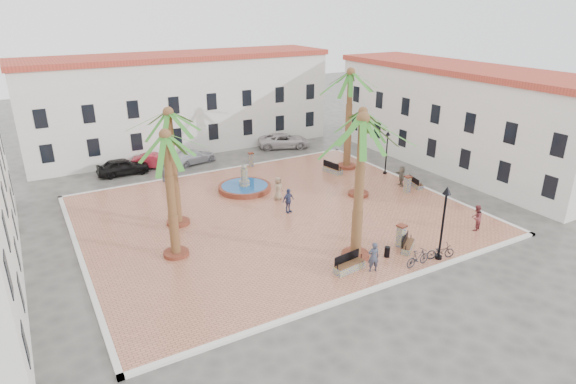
% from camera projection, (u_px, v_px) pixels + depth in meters
% --- Properties ---
extents(ground, '(120.00, 120.00, 0.00)m').
position_uv_depth(ground, '(276.00, 215.00, 34.20)').
color(ground, '#56544F').
rests_on(ground, ground).
extents(plaza, '(26.00, 22.00, 0.15)m').
position_uv_depth(plaza, '(276.00, 214.00, 34.18)').
color(plaza, '#BC7053').
rests_on(plaza, ground).
extents(kerb_n, '(26.30, 0.30, 0.16)m').
position_uv_depth(kerb_n, '(218.00, 171.00, 43.07)').
color(kerb_n, silver).
rests_on(kerb_n, ground).
extents(kerb_s, '(26.30, 0.30, 0.16)m').
position_uv_depth(kerb_s, '(375.00, 289.00, 25.28)').
color(kerb_s, silver).
rests_on(kerb_s, ground).
extents(kerb_e, '(0.30, 22.30, 0.16)m').
position_uv_depth(kerb_e, '(413.00, 183.00, 40.15)').
color(kerb_e, silver).
rests_on(kerb_e, ground).
extents(kerb_w, '(0.30, 22.30, 0.16)m').
position_uv_depth(kerb_w, '(81.00, 259.00, 28.20)').
color(kerb_w, silver).
rests_on(kerb_w, ground).
extents(building_north, '(30.40, 7.40, 9.50)m').
position_uv_depth(building_north, '(182.00, 102.00, 48.63)').
color(building_north, silver).
rests_on(building_north, ground).
extents(building_east, '(7.40, 26.40, 9.00)m').
position_uv_depth(building_east, '(460.00, 117.00, 43.36)').
color(building_east, silver).
rests_on(building_east, ground).
extents(fountain, '(4.19, 4.19, 2.17)m').
position_uv_depth(fountain, '(245.00, 187.00, 38.33)').
color(fountain, brown).
rests_on(fountain, plaza).
extents(palm_nw, '(5.02, 5.02, 7.98)m').
position_uv_depth(palm_nw, '(169.00, 126.00, 30.10)').
color(palm_nw, brown).
rests_on(palm_nw, plaza).
extents(palm_sw, '(4.89, 4.89, 7.67)m').
position_uv_depth(palm_sw, '(166.00, 149.00, 26.16)').
color(palm_sw, brown).
rests_on(palm_sw, plaza).
extents(palm_s, '(5.35, 5.35, 8.64)m').
position_uv_depth(palm_s, '(362.00, 135.00, 25.67)').
color(palm_s, brown).
rests_on(palm_s, plaza).
extents(palm_e, '(5.16, 5.16, 6.92)m').
position_uv_depth(palm_e, '(362.00, 122.00, 35.34)').
color(palm_e, brown).
rests_on(palm_e, plaza).
extents(palm_ne, '(5.56, 5.56, 8.89)m').
position_uv_depth(palm_ne, '(350.00, 83.00, 40.96)').
color(palm_ne, brown).
rests_on(palm_ne, plaza).
extents(bench_s, '(1.97, 0.81, 1.01)m').
position_uv_depth(bench_s, '(349.00, 266.00, 26.77)').
color(bench_s, slate).
rests_on(bench_s, plaza).
extents(bench_se, '(1.66, 1.40, 0.89)m').
position_uv_depth(bench_se, '(408.00, 246.00, 29.06)').
color(bench_se, slate).
rests_on(bench_se, plaza).
extents(bench_e, '(0.83, 1.66, 0.84)m').
position_uv_depth(bench_e, '(415.00, 184.00, 39.00)').
color(bench_e, slate).
rests_on(bench_e, plaza).
extents(bench_ne, '(0.94, 2.06, 1.05)m').
position_uv_depth(bench_ne, '(333.00, 170.00, 42.24)').
color(bench_ne, slate).
rests_on(bench_ne, plaza).
extents(lamppost_s, '(0.49, 0.49, 4.51)m').
position_uv_depth(lamppost_s, '(444.00, 211.00, 27.02)').
color(lamppost_s, black).
rests_on(lamppost_s, plaza).
extents(lamppost_e, '(0.42, 0.42, 3.82)m').
position_uv_depth(lamppost_e, '(387.00, 145.00, 41.20)').
color(lamppost_e, black).
rests_on(lamppost_e, plaza).
extents(bollard_se, '(0.60, 0.60, 1.45)m').
position_uv_depth(bollard_se, '(401.00, 235.00, 29.26)').
color(bollard_se, slate).
rests_on(bollard_se, plaza).
extents(bollard_n, '(0.53, 0.53, 1.32)m').
position_uv_depth(bollard_n, '(251.00, 159.00, 43.71)').
color(bollard_n, slate).
rests_on(bollard_n, plaza).
extents(bollard_e, '(0.49, 0.49, 1.35)m').
position_uv_depth(bollard_e, '(408.00, 184.00, 37.73)').
color(bollard_e, slate).
rests_on(bollard_e, plaza).
extents(litter_bin, '(0.33, 0.33, 0.64)m').
position_uv_depth(litter_bin, '(387.00, 252.00, 28.23)').
color(litter_bin, black).
rests_on(litter_bin, plaza).
extents(cyclist_a, '(0.75, 0.61, 1.77)m').
position_uv_depth(cyclist_a, '(374.00, 257.00, 26.51)').
color(cyclist_a, '#34394B').
rests_on(cyclist_a, plaza).
extents(bicycle_a, '(1.81, 1.10, 0.90)m').
position_uv_depth(bicycle_a, '(440.00, 251.00, 28.02)').
color(bicycle_a, black).
rests_on(bicycle_a, plaza).
extents(cyclist_b, '(1.03, 0.93, 1.74)m').
position_uv_depth(cyclist_b, '(476.00, 218.00, 31.40)').
color(cyclist_b, brown).
rests_on(cyclist_b, plaza).
extents(bicycle_b, '(1.72, 0.55, 1.02)m').
position_uv_depth(bicycle_b, '(418.00, 258.00, 27.18)').
color(bicycle_b, black).
rests_on(bicycle_b, plaza).
extents(pedestrian_fountain_a, '(1.04, 0.90, 1.80)m').
position_uv_depth(pedestrian_fountain_a, '(278.00, 188.00, 36.27)').
color(pedestrian_fountain_a, '#897157').
rests_on(pedestrian_fountain_a, plaza).
extents(pedestrian_fountain_b, '(1.12, 0.68, 1.78)m').
position_uv_depth(pedestrian_fountain_b, '(288.00, 201.00, 34.05)').
color(pedestrian_fountain_b, navy).
rests_on(pedestrian_fountain_b, plaza).
extents(pedestrian_north, '(0.96, 1.28, 1.76)m').
position_uv_depth(pedestrian_north, '(164.00, 172.00, 39.96)').
color(pedestrian_north, '#434347').
rests_on(pedestrian_north, plaza).
extents(pedestrian_east, '(0.98, 1.60, 1.65)m').
position_uv_depth(pedestrian_east, '(401.00, 176.00, 39.13)').
color(pedestrian_east, '#675E50').
rests_on(pedestrian_east, plaza).
extents(car_black, '(4.42, 1.83, 1.50)m').
position_uv_depth(car_black, '(123.00, 166.00, 42.08)').
color(car_black, black).
rests_on(car_black, ground).
extents(car_red, '(4.28, 2.89, 1.33)m').
position_uv_depth(car_red, '(155.00, 161.00, 43.88)').
color(car_red, maroon).
rests_on(car_red, ground).
extents(car_silver, '(4.81, 2.81, 1.31)m').
position_uv_depth(car_silver, '(193.00, 157.00, 45.10)').
color(car_silver, silver).
rests_on(car_silver, ground).
extents(car_white, '(5.82, 4.19, 1.47)m').
position_uv_depth(car_white, '(284.00, 141.00, 50.04)').
color(car_white, '#BEB5B6').
rests_on(car_white, ground).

